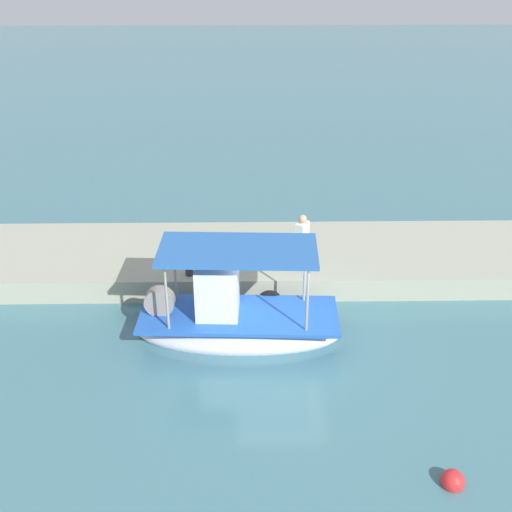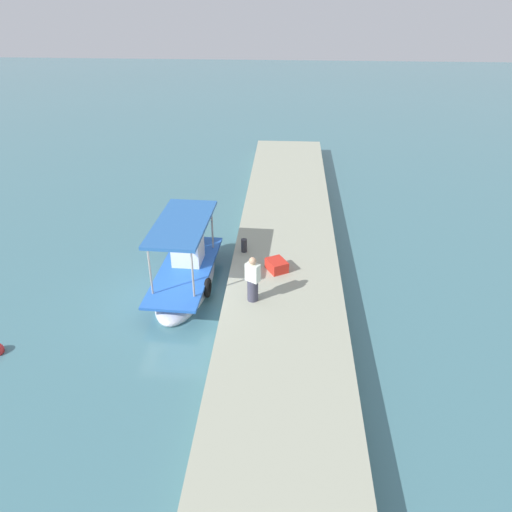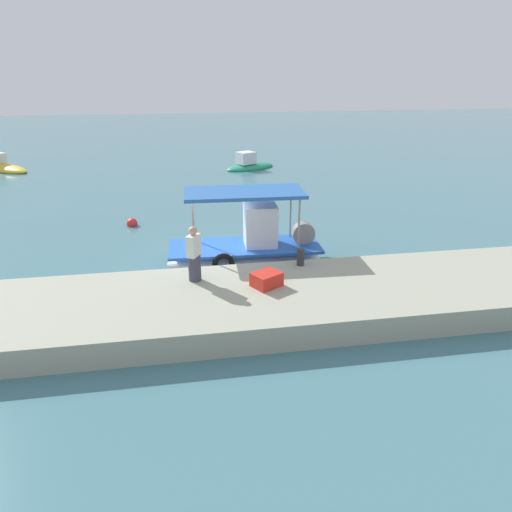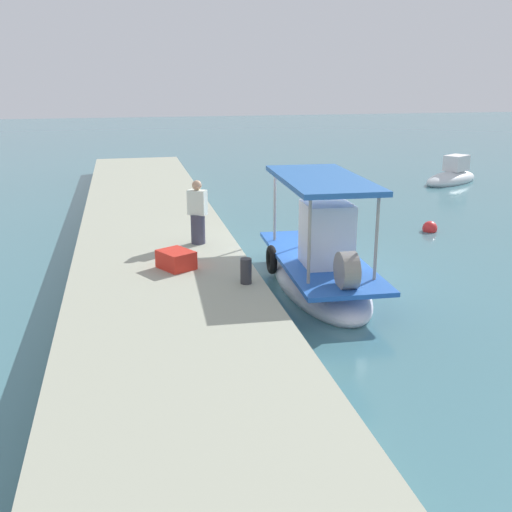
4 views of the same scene
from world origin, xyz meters
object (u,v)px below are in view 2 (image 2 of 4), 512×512
at_px(main_fishing_boat, 187,272).
at_px(fisherman_near_bollard, 253,281).
at_px(mooring_bollard, 244,245).
at_px(cargo_crate, 277,265).

relative_size(main_fishing_boat, fisherman_near_bollard, 3.37).
distance_m(main_fishing_boat, mooring_bollard, 2.55).
bearing_deg(cargo_crate, mooring_bollard, 44.74).
height_order(main_fishing_boat, mooring_bollard, main_fishing_boat).
relative_size(fisherman_near_bollard, cargo_crate, 2.13).
height_order(fisherman_near_bollard, cargo_crate, fisherman_near_bollard).
bearing_deg(mooring_bollard, main_fishing_boat, 123.41).
distance_m(fisherman_near_bollard, cargo_crate, 2.20).
height_order(fisherman_near_bollard, mooring_bollard, fisherman_near_bollard).
xyz_separation_m(main_fishing_boat, mooring_bollard, (1.38, -2.09, 0.49)).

